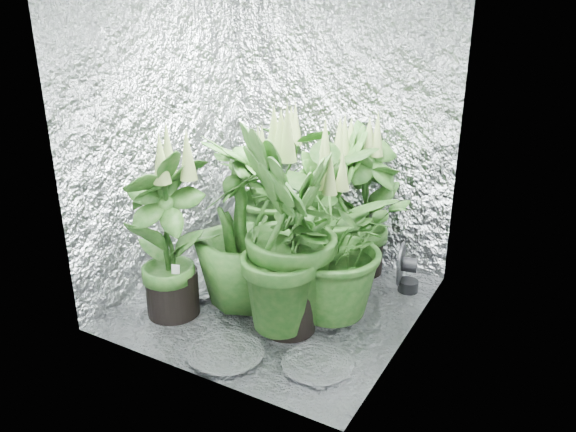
% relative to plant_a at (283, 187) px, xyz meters
% --- Properties ---
extents(ground, '(1.60, 1.60, 0.00)m').
position_rel_plant_a_xyz_m(ground, '(0.32, -0.62, -0.50)').
color(ground, silver).
rests_on(ground, ground).
extents(walls, '(1.62, 1.62, 2.00)m').
position_rel_plant_a_xyz_m(walls, '(0.32, -0.62, 0.50)').
color(walls, silver).
rests_on(walls, ground).
extents(plant_a, '(1.10, 1.10, 1.06)m').
position_rel_plant_a_xyz_m(plant_a, '(0.00, 0.00, 0.00)').
color(plant_a, black).
rests_on(plant_a, ground).
extents(plant_b, '(0.71, 0.71, 1.06)m').
position_rel_plant_a_xyz_m(plant_b, '(0.60, 0.02, -0.01)').
color(plant_b, black).
rests_on(plant_b, ground).
extents(plant_c, '(0.54, 0.54, 1.07)m').
position_rel_plant_a_xyz_m(plant_c, '(0.47, -0.21, -0.01)').
color(plant_c, black).
rests_on(plant_c, ground).
extents(plant_d, '(0.78, 0.78, 1.08)m').
position_rel_plant_a_xyz_m(plant_d, '(0.15, -0.73, 0.01)').
color(plant_d, black).
rests_on(plant_d, ground).
extents(plant_e, '(1.01, 1.01, 1.00)m').
position_rel_plant_a_xyz_m(plant_e, '(0.63, -0.61, -0.02)').
color(plant_e, black).
rests_on(plant_e, ground).
extents(plant_f, '(0.64, 0.64, 1.08)m').
position_rel_plant_a_xyz_m(plant_f, '(-0.15, -1.02, -0.01)').
color(plant_f, black).
rests_on(plant_f, ground).
extents(plant_g, '(0.80, 0.80, 1.24)m').
position_rel_plant_a_xyz_m(plant_g, '(0.52, -0.84, 0.08)').
color(plant_g, black).
rests_on(plant_g, ground).
extents(circulation_fan, '(0.15, 0.28, 0.32)m').
position_rel_plant_a_xyz_m(circulation_fan, '(0.93, -0.10, -0.36)').
color(circulation_fan, black).
rests_on(circulation_fan, ground).
extents(plant_label, '(0.05, 0.03, 0.07)m').
position_rel_plant_a_xyz_m(plant_label, '(-0.08, -1.05, -0.20)').
color(plant_label, white).
rests_on(plant_label, plant_f).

